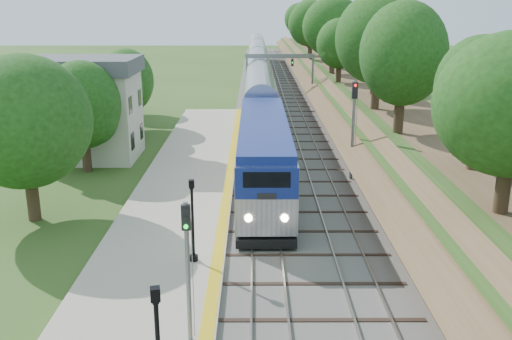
{
  "coord_description": "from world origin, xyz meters",
  "views": [
    {
      "loc": [
        -0.6,
        -14.64,
        11.96
      ],
      "look_at": [
        -0.5,
        16.77,
        2.8
      ],
      "focal_mm": 40.0,
      "sensor_mm": 36.0,
      "label": 1
    }
  ],
  "objects_px": {
    "signal_gantry": "(280,66)",
    "signal_farside": "(353,120)",
    "signal_platform": "(187,257)",
    "lamppost_far": "(193,225)",
    "station_building": "(85,108)",
    "train": "(259,78)"
  },
  "relations": [
    {
      "from": "signal_platform",
      "to": "signal_farside",
      "type": "bearing_deg",
      "value": 65.98
    },
    {
      "from": "train",
      "to": "signal_platform",
      "type": "xyz_separation_m",
      "value": [
        -2.9,
        -59.33,
        1.23
      ]
    },
    {
      "from": "signal_gantry",
      "to": "signal_farside",
      "type": "bearing_deg",
      "value": -83.2
    },
    {
      "from": "station_building",
      "to": "train",
      "type": "height_order",
      "value": "station_building"
    },
    {
      "from": "lamppost_far",
      "to": "signal_farside",
      "type": "relative_size",
      "value": 0.57
    },
    {
      "from": "signal_gantry",
      "to": "signal_farside",
      "type": "relative_size",
      "value": 1.21
    },
    {
      "from": "station_building",
      "to": "signal_farside",
      "type": "bearing_deg",
      "value": -17.24
    },
    {
      "from": "signal_gantry",
      "to": "signal_platform",
      "type": "distance_m",
      "value": 51.97
    },
    {
      "from": "signal_gantry",
      "to": "lamppost_far",
      "type": "distance_m",
      "value": 45.59
    },
    {
      "from": "station_building",
      "to": "train",
      "type": "bearing_deg",
      "value": 66.79
    },
    {
      "from": "signal_gantry",
      "to": "train",
      "type": "height_order",
      "value": "signal_gantry"
    },
    {
      "from": "train",
      "to": "signal_platform",
      "type": "height_order",
      "value": "signal_platform"
    },
    {
      "from": "station_building",
      "to": "signal_platform",
      "type": "height_order",
      "value": "station_building"
    },
    {
      "from": "signal_gantry",
      "to": "signal_farside",
      "type": "distance_m",
      "value": 31.48
    },
    {
      "from": "station_building",
      "to": "signal_gantry",
      "type": "height_order",
      "value": "station_building"
    },
    {
      "from": "signal_platform",
      "to": "station_building",
      "type": "bearing_deg",
      "value": 112.58
    },
    {
      "from": "train",
      "to": "signal_platform",
      "type": "relative_size",
      "value": 19.99
    },
    {
      "from": "station_building",
      "to": "signal_farside",
      "type": "distance_m",
      "value": 21.15
    },
    {
      "from": "signal_platform",
      "to": "signal_farside",
      "type": "distance_m",
      "value": 22.37
    },
    {
      "from": "lamppost_far",
      "to": "train",
      "type": "bearing_deg",
      "value": 86.27
    },
    {
      "from": "station_building",
      "to": "signal_gantry",
      "type": "bearing_deg",
      "value": 56.62
    },
    {
      "from": "lamppost_far",
      "to": "signal_farside",
      "type": "xyz_separation_m",
      "value": [
        9.64,
        13.87,
        2.19
      ]
    }
  ]
}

